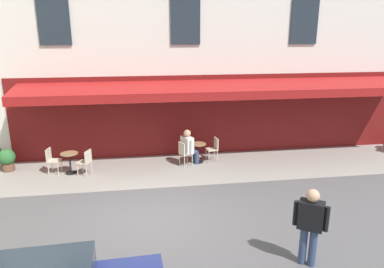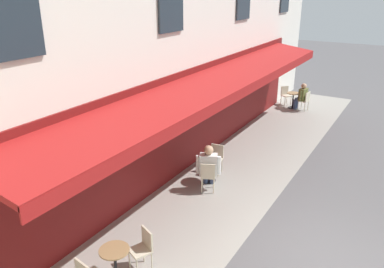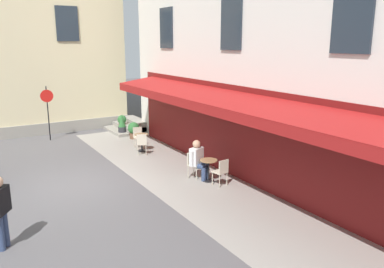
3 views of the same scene
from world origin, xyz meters
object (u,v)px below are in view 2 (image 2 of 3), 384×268
object	(u,v)px
seated_companion_in_olive	(301,96)
cafe_chair_cream_kerbside	(143,246)
cafe_chair_cream_facing_street	(305,100)
cafe_chair_cream_corner_right	(216,156)
cafe_table_streetside	(209,166)
seated_patron_in_white	(209,165)
cafe_table_near_entrance	(293,98)
cafe_chair_cream_by_window	(208,174)
cafe_chair_cream_under_awning	(285,94)
cafe_table_mid_terrace	(115,260)

from	to	relation	value
seated_companion_in_olive	cafe_chair_cream_kerbside	bearing A→B (deg)	1.57
cafe_chair_cream_facing_street	cafe_chair_cream_corner_right	xyz separation A→B (m)	(7.76, -0.63, 0.00)
cafe_table_streetside	seated_patron_in_white	size ratio (longest dim) A/B	0.55
cafe_chair_cream_kerbside	cafe_chair_cream_corner_right	bearing A→B (deg)	-170.79
cafe_table_near_entrance	cafe_chair_cream_corner_right	xyz separation A→B (m)	(7.89, -0.01, 0.06)
seated_companion_in_olive	cafe_chair_cream_by_window	bearing A→B (deg)	-0.34
cafe_chair_cream_kerbside	cafe_chair_cream_by_window	world-z (taller)	same
cafe_table_near_entrance	cafe_chair_cream_corner_right	world-z (taller)	cafe_chair_cream_corner_right
cafe_chair_cream_under_awning	cafe_chair_cream_by_window	distance (m)	9.51
cafe_table_streetside	seated_companion_in_olive	xyz separation A→B (m)	(-8.43, 0.32, 0.20)
cafe_chair_cream_under_awning	cafe_chair_cream_corner_right	bearing A→B (deg)	3.42
cafe_table_near_entrance	seated_patron_in_white	bearing A→B (deg)	1.70
cafe_chair_cream_under_awning	cafe_chair_cream_corner_right	size ratio (longest dim) A/B	1.00
cafe_table_streetside	seated_companion_in_olive	bearing A→B (deg)	177.82
cafe_table_near_entrance	cafe_chair_cream_facing_street	distance (m)	0.63
cafe_table_near_entrance	cafe_chair_cream_kerbside	bearing A→B (deg)	3.42
cafe_chair_cream_under_awning	cafe_chair_cream_kerbside	world-z (taller)	same
cafe_chair_cream_facing_street	cafe_table_near_entrance	bearing A→B (deg)	-101.47
cafe_table_mid_terrace	cafe_chair_cream_corner_right	distance (m)	5.27
cafe_chair_cream_under_awning	cafe_table_mid_terrace	size ratio (longest dim) A/B	1.21
cafe_chair_cream_under_awning	cafe_chair_cream_kerbside	distance (m)	13.00
cafe_chair_cream_facing_street	seated_companion_in_olive	distance (m)	0.26
cafe_table_near_entrance	cafe_chair_cream_by_window	xyz separation A→B (m)	(9.09, 0.36, 0.06)
cafe_table_streetside	seated_patron_in_white	bearing A→B (deg)	25.08
cafe_chair_cream_facing_street	seated_patron_in_white	bearing A→B (deg)	-2.32
cafe_table_mid_terrace	cafe_table_near_entrance	bearing A→B (deg)	-177.82
cafe_chair_cream_kerbside	seated_companion_in_olive	size ratio (longest dim) A/B	0.70
cafe_chair_cream_by_window	seated_patron_in_white	bearing A→B (deg)	-154.92
seated_patron_in_white	cafe_chair_cream_corner_right	bearing A→B (deg)	-164.88
cafe_chair_cream_facing_street	cafe_chair_cream_corner_right	world-z (taller)	same
cafe_chair_cream_by_window	cafe_chair_cream_corner_right	size ratio (longest dim) A/B	1.00
seated_patron_in_white	cafe_chair_cream_under_awning	bearing A→B (deg)	-175.29
cafe_table_mid_terrace	seated_patron_in_white	xyz separation A→B (m)	(-4.25, -0.24, 0.23)
cafe_chair_cream_under_awning	cafe_table_streetside	bearing A→B (deg)	3.79
cafe_chair_cream_under_awning	cafe_table_mid_terrace	world-z (taller)	cafe_chair_cream_under_awning
cafe_table_mid_terrace	cafe_chair_cream_facing_street	bearing A→B (deg)	179.48
cafe_chair_cream_corner_right	seated_companion_in_olive	world-z (taller)	seated_companion_in_olive
cafe_chair_cream_corner_right	cafe_chair_cream_kerbside	bearing A→B (deg)	9.21
cafe_chair_cream_facing_street	seated_companion_in_olive	xyz separation A→B (m)	(-0.04, -0.21, 0.15)
cafe_table_near_entrance	seated_patron_in_white	xyz separation A→B (m)	(8.89, 0.26, 0.23)
cafe_chair_cream_under_awning	cafe_table_mid_terrace	distance (m)	13.56
cafe_chair_cream_kerbside	seated_companion_in_olive	xyz separation A→B (m)	(-12.47, -0.34, 0.15)
cafe_table_mid_terrace	seated_companion_in_olive	world-z (taller)	seated_companion_in_olive
seated_patron_in_white	cafe_chair_cream_by_window	bearing A→B (deg)	25.08
cafe_chair_cream_under_awning	cafe_table_streetside	size ratio (longest dim) A/B	1.21
cafe_chair_cream_corner_right	cafe_chair_cream_facing_street	bearing A→B (deg)	175.39
cafe_chair_cream_kerbside	seated_patron_in_white	world-z (taller)	seated_patron_in_white
cafe_table_near_entrance	cafe_table_mid_terrace	xyz separation A→B (m)	(13.14, 0.50, 0.00)
cafe_table_streetside	seated_patron_in_white	xyz separation A→B (m)	(0.38, 0.18, 0.23)
seated_companion_in_olive	cafe_table_near_entrance	bearing A→B (deg)	-101.47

